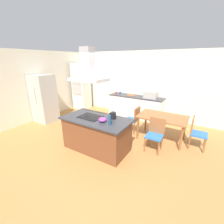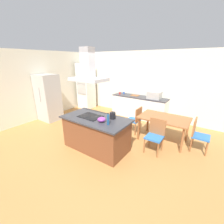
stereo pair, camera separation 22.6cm
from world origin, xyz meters
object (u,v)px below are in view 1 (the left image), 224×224
countertop_microwave (151,95)px  cutting_board (131,95)px  coffee_mug_blue (120,93)px  chair_facing_island (155,132)px  coffee_mug_red (116,93)px  chair_at_left_end (134,118)px  chair_at_right_end (196,131)px  range_hood (88,70)px  tea_kettle (113,115)px  olive_oil_bottle (110,120)px  refrigerator (44,99)px  mixing_bowl (103,120)px  dining_table (162,119)px  wall_oven_stack (81,86)px  cooktop (90,117)px

countertop_microwave → cutting_board: countertop_microwave is taller
coffee_mug_blue → chair_facing_island: bearing=-43.7°
coffee_mug_red → chair_facing_island: size_ratio=0.10×
coffee_mug_blue → chair_at_left_end: bearing=-48.0°
cutting_board → chair_at_right_end: 3.02m
countertop_microwave → range_hood: range_hood is taller
chair_at_left_end → chair_facing_island: 1.13m
tea_kettle → cutting_board: size_ratio=0.60×
coffee_mug_red → cutting_board: 0.70m
olive_oil_bottle → refrigerator: (-3.50, 0.73, -0.11)m
countertop_microwave → chair_facing_island: 2.30m
refrigerator → chair_facing_island: bearing=3.0°
tea_kettle → mixing_bowl: bearing=-110.0°
chair_at_left_end → coffee_mug_blue: bearing=132.0°
coffee_mug_blue → cutting_board: coffee_mug_blue is taller
mixing_bowl → coffee_mug_red: bearing=113.9°
dining_table → chair_at_right_end: bearing=0.0°
countertop_microwave → coffee_mug_red: 1.55m
countertop_microwave → refrigerator: (-3.51, -2.30, -0.13)m
mixing_bowl → countertop_microwave: size_ratio=0.41×
mixing_bowl → coffee_mug_red: (-1.29, 2.92, -0.01)m
tea_kettle → cutting_board: bearing=104.9°
refrigerator → coffee_mug_red: bearing=48.8°
countertop_microwave → coffee_mug_blue: (-1.42, 0.08, -0.09)m
wall_oven_stack → cooktop: bearing=-44.3°
cooktop → coffee_mug_blue: bearing=103.4°
chair_at_right_end → cooktop: bearing=-149.3°
cooktop → coffee_mug_blue: coffee_mug_blue is taller
cooktop → mixing_bowl: (0.47, -0.10, 0.05)m
range_hood → coffee_mug_red: bearing=106.3°
dining_table → chair_at_right_end: (0.92, 0.00, -0.16)m
refrigerator → range_hood: size_ratio=2.02×
chair_at_right_end → range_hood: range_hood is taller
cutting_board → wall_oven_stack: bearing=-173.7°
chair_at_left_end → dining_table: bearing=0.0°
mixing_bowl → cutting_board: mixing_bowl is taller
cooktop → wall_oven_stack: wall_oven_stack is taller
mixing_bowl → wall_oven_stack: size_ratio=0.09×
countertop_microwave → cooktop: bearing=-104.0°
chair_at_left_end → chair_facing_island: size_ratio=1.00×
dining_table → chair_at_right_end: 0.93m
chair_facing_island → range_hood: (-1.55, -0.80, 1.59)m
mixing_bowl → chair_at_right_end: size_ratio=0.23×
range_hood → chair_at_left_end: bearing=66.5°
chair_facing_island → olive_oil_bottle: bearing=-131.5°
cooktop → dining_table: size_ratio=0.43×
cutting_board → wall_oven_stack: (-2.57, -0.28, 0.19)m
cutting_board → chair_at_left_end: (0.78, -1.46, -0.40)m
mixing_bowl → refrigerator: (-3.26, 0.68, -0.05)m
tea_kettle → chair_facing_island: size_ratio=0.23×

